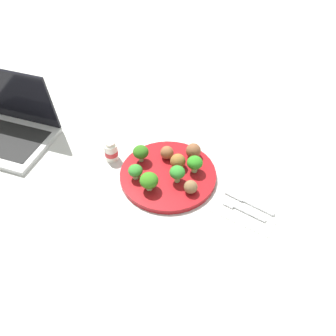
% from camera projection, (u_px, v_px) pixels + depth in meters
% --- Properties ---
extents(ground_plane, '(4.00, 4.00, 0.00)m').
position_uv_depth(ground_plane, '(168.00, 177.00, 1.06)').
color(ground_plane, '#B2B2AD').
extents(plate, '(0.28, 0.28, 0.02)m').
position_uv_depth(plate, '(168.00, 175.00, 1.05)').
color(plate, maroon).
rests_on(plate, ground_plane).
extents(broccoli_floret_front_right, '(0.05, 0.05, 0.05)m').
position_uv_depth(broccoli_floret_front_right, '(195.00, 163.00, 1.03)').
color(broccoli_floret_front_right, '#98CF7D').
rests_on(broccoli_floret_front_right, plate).
extents(broccoli_floret_near_rim, '(0.04, 0.04, 0.05)m').
position_uv_depth(broccoli_floret_near_rim, '(177.00, 173.00, 1.00)').
color(broccoli_floret_near_rim, '#8CCF72').
rests_on(broccoli_floret_near_rim, plate).
extents(broccoli_floret_center, '(0.05, 0.05, 0.05)m').
position_uv_depth(broccoli_floret_center, '(149.00, 181.00, 0.98)').
color(broccoli_floret_center, '#97CD76').
rests_on(broccoli_floret_center, plate).
extents(broccoli_floret_front_left, '(0.05, 0.05, 0.05)m').
position_uv_depth(broccoli_floret_front_left, '(141.00, 152.00, 1.06)').
color(broccoli_floret_front_left, '#92BA79').
rests_on(broccoli_floret_front_left, plate).
extents(broccoli_floret_mid_left, '(0.04, 0.04, 0.05)m').
position_uv_depth(broccoli_floret_mid_left, '(135.00, 171.00, 1.01)').
color(broccoli_floret_mid_left, '#97B872').
rests_on(broccoli_floret_mid_left, plate).
extents(meatball_mid_left, '(0.04, 0.04, 0.04)m').
position_uv_depth(meatball_mid_left, '(191.00, 187.00, 0.98)').
color(meatball_mid_left, brown).
rests_on(meatball_mid_left, plate).
extents(meatball_center, '(0.05, 0.05, 0.05)m').
position_uv_depth(meatball_center, '(178.00, 161.00, 1.05)').
color(meatball_center, brown).
rests_on(meatball_center, plate).
extents(meatball_near_rim, '(0.05, 0.05, 0.05)m').
position_uv_depth(meatball_near_rim, '(193.00, 151.00, 1.08)').
color(meatball_near_rim, brown).
rests_on(meatball_near_rim, plate).
extents(meatball_far_rim, '(0.04, 0.04, 0.04)m').
position_uv_depth(meatball_far_rim, '(167.00, 153.00, 1.08)').
color(meatball_far_rim, brown).
rests_on(meatball_far_rim, plate).
extents(napkin, '(0.17, 0.12, 0.01)m').
position_uv_depth(napkin, '(246.00, 208.00, 0.97)').
color(napkin, white).
rests_on(napkin, ground_plane).
extents(fork, '(0.12, 0.02, 0.01)m').
position_uv_depth(fork, '(241.00, 210.00, 0.96)').
color(fork, silver).
rests_on(fork, napkin).
extents(knife, '(0.15, 0.02, 0.01)m').
position_uv_depth(knife, '(247.00, 201.00, 0.98)').
color(knife, silver).
rests_on(knife, napkin).
extents(yogurt_bottle, '(0.04, 0.04, 0.07)m').
position_uv_depth(yogurt_bottle, '(111.00, 151.00, 1.09)').
color(yogurt_bottle, white).
rests_on(yogurt_bottle, ground_plane).
extents(laptop, '(0.36, 0.29, 0.22)m').
position_uv_depth(laptop, '(3.00, 127.00, 1.16)').
color(laptop, '#BABABA').
rests_on(laptop, ground_plane).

